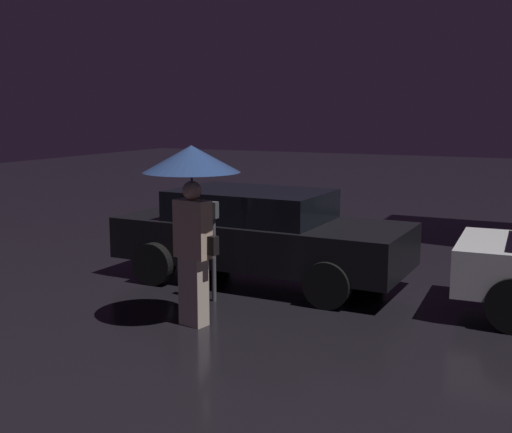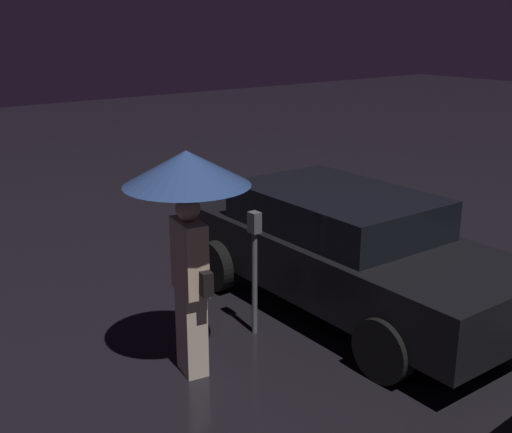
{
  "view_description": "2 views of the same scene",
  "coord_description": "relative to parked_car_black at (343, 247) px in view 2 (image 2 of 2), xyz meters",
  "views": [
    {
      "loc": [
        -5.15,
        -7.04,
        2.54
      ],
      "look_at": [
        -8.8,
        0.63,
        1.14
      ],
      "focal_mm": 45.0,
      "sensor_mm": 36.0,
      "label": 1
    },
    {
      "loc": [
        -4.36,
        -3.6,
        3.22
      ],
      "look_at": [
        -9.65,
        0.6,
        1.15
      ],
      "focal_mm": 45.0,
      "sensor_mm": 36.0,
      "label": 2
    }
  ],
  "objects": [
    {
      "name": "parked_car_black",
      "position": [
        0.0,
        0.0,
        0.0
      ],
      "size": [
        4.4,
        1.96,
        1.37
      ],
      "rotation": [
        0.0,
        0.0,
        -0.03
      ],
      "color": "black",
      "rests_on": "ground"
    },
    {
      "name": "pedestrian_with_umbrella",
      "position": [
        0.16,
        -2.18,
        0.99
      ],
      "size": [
        1.13,
        1.13,
        2.15
      ],
      "rotation": [
        0.0,
        0.0,
        -0.2
      ],
      "color": "beige",
      "rests_on": "ground"
    },
    {
      "name": "parking_meter",
      "position": [
        -0.1,
        -1.22,
        0.1
      ],
      "size": [
        0.12,
        0.1,
        1.36
      ],
      "color": "#4C5154",
      "rests_on": "ground"
    }
  ]
}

